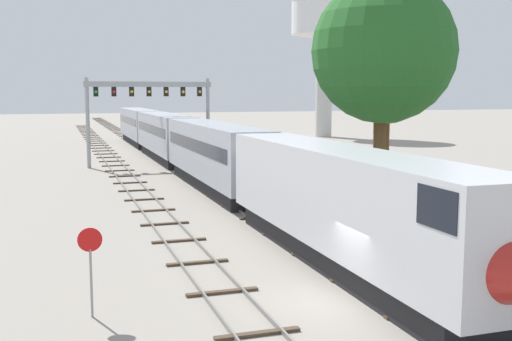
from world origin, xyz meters
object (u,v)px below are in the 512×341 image
stop_sign (90,259)px  trackside_tree_left (383,51)px  trackside_tree_mid (387,83)px  passenger_train (184,143)px  water_tower (325,23)px  trackside_tree_right (379,60)px  signal_gantry (149,101)px

stop_sign → trackside_tree_left: bearing=38.5°
trackside_tree_mid → passenger_train: bearing=118.9°
water_tower → stop_sign: size_ratio=7.85×
water_tower → trackside_tree_mid: 59.27m
stop_sign → trackside_tree_right: size_ratio=0.23×
trackside_tree_right → trackside_tree_mid: bearing=-72.5°
trackside_tree_left → trackside_tree_mid: (1.54, 2.21, -1.92)m
signal_gantry → stop_sign: size_ratio=4.20×
trackside_tree_left → signal_gantry: bearing=112.7°
passenger_train → trackside_tree_mid: size_ratio=8.13×
passenger_train → trackside_tree_right: (9.74, -17.35, 6.61)m
water_tower → trackside_tree_mid: size_ratio=2.17×
passenger_train → trackside_tree_right: 20.97m
passenger_train → water_tower: bearing=50.7°
trackside_tree_mid → trackside_tree_right: bearing=107.5°
passenger_train → trackside_tree_right: bearing=-60.7°
water_tower → signal_gantry: bearing=-135.8°
water_tower → trackside_tree_mid: (-20.16, -54.78, -10.25)m
passenger_train → trackside_tree_mid: 21.20m
trackside_tree_left → trackside_tree_right: (1.33, 2.88, -0.35)m
water_tower → trackside_tree_left: water_tower is taller
trackside_tree_mid → trackside_tree_right: size_ratio=0.83×
signal_gantry → stop_sign: bearing=-100.9°
stop_sign → trackside_tree_mid: trackside_tree_mid is taller
water_tower → trackside_tree_right: 58.46m
trackside_tree_left → passenger_train: bearing=112.6°
trackside_tree_left → stop_sign: bearing=-141.5°
trackside_tree_mid → trackside_tree_right: (-0.21, 0.67, 1.57)m
passenger_train → trackside_tree_left: size_ratio=6.04×
passenger_train → trackside_tree_left: (8.42, -20.24, 6.96)m
passenger_train → trackside_tree_mid: bearing=-61.1°
signal_gantry → trackside_tree_right: size_ratio=0.96×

